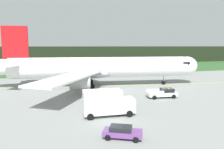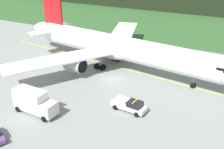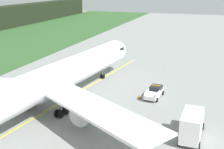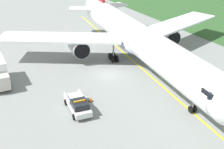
% 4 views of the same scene
% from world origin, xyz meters
% --- Properties ---
extents(ground, '(320.00, 320.00, 0.00)m').
position_xyz_m(ground, '(0.00, 0.00, 0.00)').
color(ground, gray).
extents(grass_verge, '(320.00, 44.33, 0.04)m').
position_xyz_m(grass_verge, '(0.00, 47.77, 0.02)').
color(grass_verge, '#2F5729').
rests_on(grass_verge, ground).
extents(distant_tree_line, '(288.00, 7.47, 9.40)m').
position_xyz_m(distant_tree_line, '(0.00, 71.64, 4.70)').
color(distant_tree_line, black).
rests_on(distant_tree_line, ground).
extents(taxiway_centerline_main, '(66.83, 8.52, 0.01)m').
position_xyz_m(taxiway_centerline_main, '(-1.04, 6.09, 0.00)').
color(taxiway_centerline_main, yellow).
rests_on(taxiway_centerline_main, ground).
extents(airliner, '(51.16, 43.75, 14.18)m').
position_xyz_m(airliner, '(-1.83, 6.19, 4.47)').
color(airliner, white).
rests_on(airliner, ground).
extents(ops_pickup_truck, '(5.76, 2.76, 1.94)m').
position_xyz_m(ops_pickup_truck, '(7.83, -8.35, 0.90)').
color(ops_pickup_truck, silver).
rests_on(ops_pickup_truck, ground).
extents(catering_truck, '(7.25, 2.87, 3.86)m').
position_xyz_m(catering_truck, '(-4.95, -15.75, 1.94)').
color(catering_truck, beige).
rests_on(catering_truck, ground).
extents(staff_car, '(4.49, 3.35, 1.30)m').
position_xyz_m(staff_car, '(-5.11, -23.16, 0.70)').
color(staff_car, '#6E3D88').
rests_on(staff_car, ground).
extents(apron_cone, '(0.58, 0.58, 0.72)m').
position_xyz_m(apron_cone, '(6.34, -5.95, 0.35)').
color(apron_cone, black).
rests_on(apron_cone, ground).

